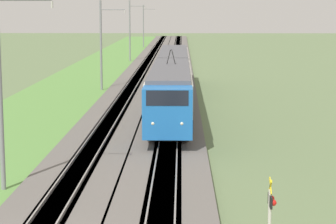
{
  "coord_description": "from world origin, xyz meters",
  "views": [
    {
      "loc": [
        -20.62,
        -5.05,
        8.13
      ],
      "look_at": [
        16.45,
        -4.29,
        2.26
      ],
      "focal_mm": 70.0,
      "sensor_mm": 36.0,
      "label": 1
    }
  ],
  "objects_px": {
    "passenger_train": "(172,77)",
    "catenary_mast_near": "(1,85)",
    "crossing_signal_far": "(270,214)",
    "catenary_mast_distant": "(144,26)",
    "catenary_mast_far": "(130,30)",
    "catenary_mast_mid": "(102,45)"
  },
  "relations": [
    {
      "from": "passenger_train",
      "to": "catenary_mast_near",
      "type": "xyz_separation_m",
      "value": [
        -26.81,
        7.14,
        2.43
      ]
    },
    {
      "from": "catenary_mast_near",
      "to": "crossing_signal_far",
      "type": "bearing_deg",
      "value": -128.58
    },
    {
      "from": "crossing_signal_far",
      "to": "catenary_mast_distant",
      "type": "bearing_deg",
      "value": 95.18
    },
    {
      "from": "crossing_signal_far",
      "to": "catenary_mast_far",
      "type": "xyz_separation_m",
      "value": [
        81.41,
        10.69,
        3.09
      ]
    },
    {
      "from": "passenger_train",
      "to": "catenary_mast_near",
      "type": "relative_size",
      "value": 4.21
    },
    {
      "from": "catenary_mast_far",
      "to": "crossing_signal_far",
      "type": "bearing_deg",
      "value": -172.52
    },
    {
      "from": "crossing_signal_far",
      "to": "catenary_mast_distant",
      "type": "distance_m",
      "value": 118.36
    },
    {
      "from": "catenary_mast_distant",
      "to": "catenary_mast_near",
      "type": "bearing_deg",
      "value": 180.0
    },
    {
      "from": "passenger_train",
      "to": "catenary_mast_distant",
      "type": "bearing_deg",
      "value": -175.06
    },
    {
      "from": "catenary_mast_mid",
      "to": "catenary_mast_distant",
      "type": "relative_size",
      "value": 1.0
    },
    {
      "from": "passenger_train",
      "to": "catenary_mast_mid",
      "type": "relative_size",
      "value": 4.43
    },
    {
      "from": "catenary_mast_near",
      "to": "catenary_mast_far",
      "type": "xyz_separation_m",
      "value": [
        72.88,
        0.0,
        0.01
      ]
    },
    {
      "from": "passenger_train",
      "to": "catenary_mast_near",
      "type": "bearing_deg",
      "value": -14.91
    },
    {
      "from": "crossing_signal_far",
      "to": "catenary_mast_mid",
      "type": "relative_size",
      "value": 0.33
    },
    {
      "from": "passenger_train",
      "to": "catenary_mast_distant",
      "type": "height_order",
      "value": "catenary_mast_distant"
    },
    {
      "from": "crossing_signal_far",
      "to": "catenary_mast_near",
      "type": "relative_size",
      "value": 0.31
    },
    {
      "from": "catenary_mast_mid",
      "to": "catenary_mast_near",
      "type": "bearing_deg",
      "value": 180.0
    },
    {
      "from": "crossing_signal_far",
      "to": "catenary_mast_distant",
      "type": "height_order",
      "value": "catenary_mast_distant"
    },
    {
      "from": "passenger_train",
      "to": "catenary_mast_far",
      "type": "bearing_deg",
      "value": -171.19
    },
    {
      "from": "crossing_signal_far",
      "to": "catenary_mast_distant",
      "type": "xyz_separation_m",
      "value": [
        117.85,
        10.69,
        2.84
      ]
    },
    {
      "from": "catenary_mast_distant",
      "to": "catenary_mast_far",
      "type": "bearing_deg",
      "value": 180.0
    },
    {
      "from": "passenger_train",
      "to": "catenary_mast_far",
      "type": "xyz_separation_m",
      "value": [
        46.07,
        7.14,
        2.44
      ]
    }
  ]
}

